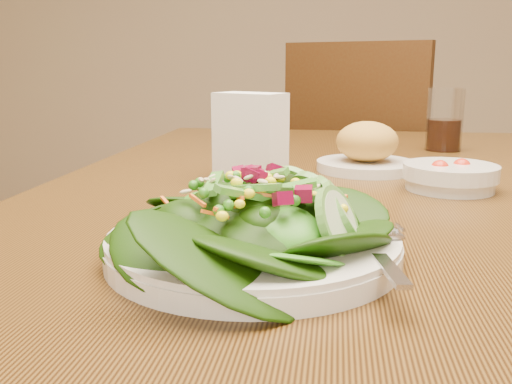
% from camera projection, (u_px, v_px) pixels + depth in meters
% --- Properties ---
extents(dining_table, '(0.90, 1.40, 0.75)m').
position_uv_depth(dining_table, '(341.00, 247.00, 0.89)').
color(dining_table, brown).
rests_on(dining_table, ground_plane).
extents(chair_far, '(0.60, 0.60, 0.99)m').
position_uv_depth(chair_far, '(367.00, 193.00, 1.82)').
color(chair_far, '#32200C').
rests_on(chair_far, ground_plane).
extents(salad_plate, '(0.28, 0.27, 0.08)m').
position_uv_depth(salad_plate, '(263.00, 228.00, 0.53)').
color(salad_plate, silver).
rests_on(salad_plate, dining_table).
extents(bread_plate, '(0.17, 0.17, 0.08)m').
position_uv_depth(bread_plate, '(367.00, 151.00, 0.96)').
color(bread_plate, silver).
rests_on(bread_plate, dining_table).
extents(tomato_bowl, '(0.13, 0.13, 0.04)m').
position_uv_depth(tomato_bowl, '(450.00, 176.00, 0.82)').
color(tomato_bowl, silver).
rests_on(tomato_bowl, dining_table).
extents(drinking_glass, '(0.07, 0.07, 0.13)m').
position_uv_depth(drinking_glass, '(444.00, 124.00, 1.18)').
color(drinking_glass, silver).
rests_on(drinking_glass, dining_table).
extents(napkin_holder, '(0.12, 0.10, 0.14)m').
position_uv_depth(napkin_holder, '(250.00, 135.00, 0.87)').
color(napkin_holder, white).
rests_on(napkin_holder, dining_table).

